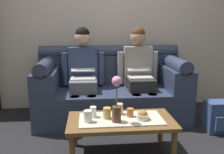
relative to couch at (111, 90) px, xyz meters
The scene contains 13 objects.
back_wall_patterned 1.20m from the couch, 90.00° to the left, with size 6.00×0.12×2.90m, color beige.
couch is the anchor object (origin of this frame).
person_left 0.47m from the couch, behind, with size 0.56×0.67×1.22m.
person_right 0.47m from the couch, ahead, with size 0.56×0.67×1.22m.
coffee_table 1.01m from the couch, 90.00° to the right, with size 1.02×0.53×0.38m.
flower_vase 1.10m from the couch, 92.71° to the right, with size 0.09×0.09×0.43m.
snack_bowl 1.07m from the couch, 79.12° to the right, with size 0.12×0.12×0.10m.
cup_near_left 1.00m from the couch, 97.65° to the right, with size 0.08×0.08×0.11m, color gold.
cup_near_right 1.11m from the couch, 106.63° to the right, with size 0.08×0.08×0.11m, color white.
cup_far_center 0.98m from the couch, 105.72° to the right, with size 0.06×0.06×0.10m, color white.
cup_far_left 0.97m from the couch, 84.32° to the right, with size 0.07×0.07×0.08m, color #B26633.
cup_far_right 0.89m from the couch, 89.70° to the right, with size 0.07×0.07×0.11m, color #DBB77A.
backpack_right 1.39m from the couch, 26.12° to the right, with size 0.32×0.25×0.37m.
Camera 1 is at (-0.30, -2.05, 1.28)m, focal length 39.67 mm.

